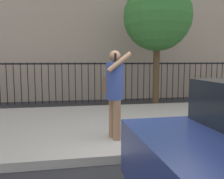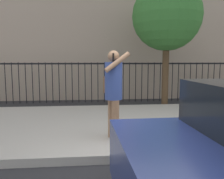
% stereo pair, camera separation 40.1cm
% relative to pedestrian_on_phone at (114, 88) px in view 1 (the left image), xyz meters
% --- Properties ---
extents(ground_plane, '(60.00, 60.00, 0.00)m').
position_rel_pedestrian_on_phone_xyz_m(ground_plane, '(0.53, -0.89, -1.15)').
color(ground_plane, '#28282B').
extents(sidewalk, '(28.00, 4.40, 0.15)m').
position_rel_pedestrian_on_phone_xyz_m(sidewalk, '(0.53, 1.31, -1.08)').
color(sidewalk, '#B2ADA3').
rests_on(sidewalk, ground).
extents(iron_fence, '(12.03, 0.04, 1.60)m').
position_rel_pedestrian_on_phone_xyz_m(iron_fence, '(0.53, 5.01, -0.13)').
color(iron_fence, black).
rests_on(iron_fence, ground).
extents(pedestrian_on_phone, '(0.51, 0.71, 1.72)m').
position_rel_pedestrian_on_phone_xyz_m(pedestrian_on_phone, '(0.00, 0.00, 0.00)').
color(pedestrian_on_phone, '#936B4C').
rests_on(pedestrian_on_phone, sidewalk).
extents(street_tree_near, '(2.39, 2.39, 4.40)m').
position_rel_pedestrian_on_phone_xyz_m(street_tree_near, '(2.23, 3.68, 2.03)').
color(street_tree_near, '#4C3823').
rests_on(street_tree_near, ground).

